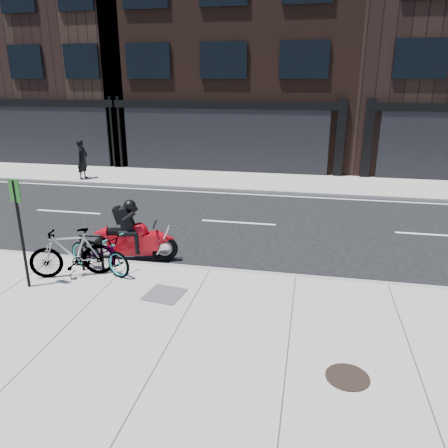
% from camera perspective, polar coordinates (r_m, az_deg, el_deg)
% --- Properties ---
extents(ground, '(120.00, 120.00, 0.00)m').
position_cam_1_polar(ground, '(12.20, 0.31, -2.71)').
color(ground, black).
rests_on(ground, ground).
extents(sidewalk_near, '(60.00, 6.00, 0.13)m').
position_cam_1_polar(sidewalk_near, '(7.85, -7.00, -15.24)').
color(sidewalk_near, gray).
rests_on(sidewalk_near, ground).
extents(sidewalk_far, '(60.00, 3.50, 0.13)m').
position_cam_1_polar(sidewalk_far, '(19.53, 4.71, 5.54)').
color(sidewalk_far, gray).
rests_on(sidewalk_far, ground).
extents(building_midwest, '(10.00, 10.00, 12.00)m').
position_cam_1_polar(building_midwest, '(29.37, -18.74, 20.65)').
color(building_midwest, black).
rests_on(building_midwest, ground).
extents(building_center, '(12.00, 10.00, 14.50)m').
position_cam_1_polar(building_center, '(26.17, 2.34, 24.66)').
color(building_center, black).
rests_on(building_center, ground).
extents(bike_rack, '(0.54, 0.10, 0.90)m').
position_cam_1_polar(bike_rack, '(10.53, -16.92, -3.20)').
color(bike_rack, black).
rests_on(bike_rack, sidewalk_near).
extents(bicycle_front, '(1.92, 1.20, 0.95)m').
position_cam_1_polar(bicycle_front, '(10.47, -15.98, -3.57)').
color(bicycle_front, gray).
rests_on(bicycle_front, sidewalk_near).
extents(bicycle_rear, '(1.93, 1.20, 1.13)m').
position_cam_1_polar(bicycle_rear, '(10.38, -19.21, -3.58)').
color(bicycle_rear, gray).
rests_on(bicycle_rear, sidewalk_near).
extents(motorcycle, '(2.15, 0.79, 1.62)m').
position_cam_1_polar(motorcycle, '(11.10, -11.20, -1.64)').
color(motorcycle, black).
rests_on(motorcycle, ground).
extents(pedestrian, '(0.46, 0.67, 1.78)m').
position_cam_1_polar(pedestrian, '(20.58, -18.03, 8.07)').
color(pedestrian, black).
rests_on(pedestrian, sidewalk_far).
extents(manhole_cover, '(0.80, 0.80, 0.02)m').
position_cam_1_polar(manhole_cover, '(7.20, 15.82, -18.68)').
color(manhole_cover, black).
rests_on(manhole_cover, sidewalk_near).
extents(utility_grate, '(0.85, 0.85, 0.02)m').
position_cam_1_polar(utility_grate, '(9.28, -7.80, -9.09)').
color(utility_grate, '#535255').
rests_on(utility_grate, sidewalk_near).
extents(sign_post, '(0.31, 0.12, 2.37)m').
position_cam_1_polar(sign_post, '(9.94, -25.12, -0.05)').
color(sign_post, black).
rests_on(sign_post, sidewalk_near).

